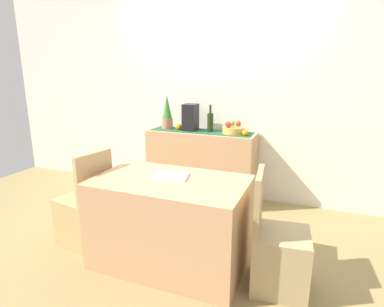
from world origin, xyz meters
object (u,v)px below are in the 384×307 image
(coffee_maker, at_px, (190,117))
(fruit_bowl, at_px, (234,130))
(sideboard_console, at_px, (201,165))
(potted_plant, at_px, (167,113))
(open_book, at_px, (170,176))
(wine_bottle, at_px, (210,122))
(chair_by_corner, at_px, (278,255))
(dining_table, at_px, (171,222))
(chair_near_window, at_px, (86,216))

(coffee_maker, bearing_deg, fruit_bowl, 0.00)
(sideboard_console, relative_size, potted_plant, 3.08)
(sideboard_console, distance_m, open_book, 1.41)
(wine_bottle, bearing_deg, open_book, -85.15)
(potted_plant, height_order, chair_by_corner, potted_plant)
(coffee_maker, height_order, chair_by_corner, coffee_maker)
(sideboard_console, bearing_deg, coffee_maker, 180.00)
(dining_table, relative_size, chair_by_corner, 1.37)
(open_book, relative_size, chair_near_window, 0.31)
(sideboard_console, distance_m, wine_bottle, 0.56)
(wine_bottle, relative_size, open_book, 1.16)
(sideboard_console, relative_size, chair_by_corner, 1.47)
(chair_near_window, bearing_deg, dining_table, 0.18)
(fruit_bowl, bearing_deg, coffee_maker, 180.00)
(wine_bottle, height_order, chair_near_window, wine_bottle)
(open_book, distance_m, chair_near_window, 0.99)
(wine_bottle, bearing_deg, chair_near_window, -117.75)
(potted_plant, bearing_deg, chair_near_window, -97.02)
(dining_table, bearing_deg, coffee_maker, 105.53)
(wine_bottle, relative_size, chair_by_corner, 0.36)
(dining_table, bearing_deg, sideboard_console, 100.09)
(wine_bottle, xyz_separation_m, potted_plant, (-0.57, -0.00, 0.08))
(chair_by_corner, bearing_deg, fruit_bowl, 117.36)
(coffee_maker, relative_size, chair_by_corner, 0.36)
(potted_plant, xyz_separation_m, chair_by_corner, (1.58, -1.41, -0.80))
(open_book, bearing_deg, potted_plant, 104.47)
(fruit_bowl, xyz_separation_m, potted_plant, (-0.86, -0.00, 0.16))
(chair_near_window, bearing_deg, coffee_maker, 70.91)
(open_book, relative_size, chair_by_corner, 0.31)
(sideboard_console, height_order, open_book, sideboard_console)
(open_book, bearing_deg, wine_bottle, 82.49)
(chair_by_corner, bearing_deg, chair_near_window, -179.97)
(sideboard_console, height_order, potted_plant, potted_plant)
(wine_bottle, height_order, open_book, wine_bottle)
(fruit_bowl, bearing_deg, sideboard_console, 180.00)
(chair_near_window, xyz_separation_m, chair_by_corner, (1.76, 0.00, 0.00))
(sideboard_console, distance_m, fruit_bowl, 0.62)
(coffee_maker, bearing_deg, potted_plant, -180.00)
(sideboard_console, relative_size, coffee_maker, 4.07)
(chair_by_corner, bearing_deg, dining_table, 179.88)
(fruit_bowl, xyz_separation_m, open_book, (-0.17, -1.35, -0.16))
(sideboard_console, relative_size, open_book, 4.72)
(coffee_maker, relative_size, potted_plant, 0.76)
(dining_table, xyz_separation_m, open_book, (-0.02, 0.06, 0.38))
(fruit_bowl, bearing_deg, chair_by_corner, -62.64)
(wine_bottle, distance_m, dining_table, 1.54)
(fruit_bowl, distance_m, potted_plant, 0.87)
(potted_plant, bearing_deg, sideboard_console, 0.00)
(sideboard_console, distance_m, chair_by_corner, 1.81)
(chair_by_corner, bearing_deg, sideboard_console, 128.72)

